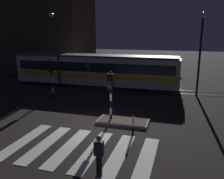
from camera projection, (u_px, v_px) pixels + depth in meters
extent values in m
plane|color=black|center=(97.00, 130.00, 13.73)|extent=(120.00, 120.00, 0.00)
cube|color=#59595E|center=(131.00, 90.00, 22.95)|extent=(80.00, 0.12, 0.03)
cube|color=#59595E|center=(134.00, 87.00, 24.29)|extent=(80.00, 0.12, 0.03)
cube|color=silver|center=(25.00, 140.00, 12.46)|extent=(0.76, 4.25, 0.02)
cube|color=silver|center=(46.00, 144.00, 12.10)|extent=(0.76, 4.25, 0.02)
cube|color=silver|center=(69.00, 147.00, 11.74)|extent=(0.76, 4.25, 0.02)
cube|color=silver|center=(93.00, 151.00, 11.39)|extent=(0.76, 4.25, 0.02)
cube|color=silver|center=(119.00, 155.00, 11.03)|extent=(0.76, 4.25, 0.02)
cube|color=silver|center=(146.00, 159.00, 10.67)|extent=(0.76, 4.25, 0.02)
cube|color=slate|center=(123.00, 122.00, 14.85)|extent=(3.17, 1.42, 0.16)
cube|color=#4C382D|center=(123.00, 120.00, 14.83)|extent=(2.85, 1.28, 0.02)
cylinder|color=black|center=(111.00, 118.00, 15.04)|extent=(0.14, 0.14, 0.46)
cylinder|color=white|center=(111.00, 111.00, 14.93)|extent=(0.14, 0.14, 0.46)
cylinder|color=black|center=(111.00, 104.00, 14.82)|extent=(0.14, 0.14, 0.46)
cylinder|color=white|center=(111.00, 97.00, 14.72)|extent=(0.14, 0.14, 0.46)
cylinder|color=black|center=(111.00, 90.00, 14.61)|extent=(0.14, 0.14, 0.46)
cylinder|color=white|center=(111.00, 83.00, 14.50)|extent=(0.14, 0.14, 0.46)
cylinder|color=black|center=(111.00, 75.00, 14.39)|extent=(0.14, 0.14, 0.46)
cube|color=black|center=(110.00, 82.00, 14.32)|extent=(0.28, 0.20, 0.90)
sphere|color=black|center=(110.00, 78.00, 14.15)|extent=(0.14, 0.14, 0.14)
sphere|color=orange|center=(110.00, 82.00, 14.22)|extent=(0.14, 0.14, 0.14)
sphere|color=black|center=(110.00, 87.00, 14.28)|extent=(0.14, 0.14, 0.14)
cube|color=black|center=(110.00, 74.00, 14.20)|extent=(0.36, 0.24, 0.04)
cylinder|color=black|center=(53.00, 96.00, 20.19)|extent=(0.14, 0.14, 0.48)
cylinder|color=white|center=(53.00, 90.00, 20.07)|extent=(0.14, 0.14, 0.48)
cylinder|color=black|center=(52.00, 85.00, 19.96)|extent=(0.14, 0.14, 0.48)
cylinder|color=white|center=(52.00, 79.00, 19.85)|extent=(0.14, 0.14, 0.48)
cylinder|color=black|center=(52.00, 74.00, 19.73)|extent=(0.14, 0.14, 0.48)
cylinder|color=white|center=(51.00, 68.00, 19.62)|extent=(0.14, 0.14, 0.48)
cylinder|color=black|center=(51.00, 62.00, 19.51)|extent=(0.14, 0.14, 0.48)
cube|color=black|center=(50.00, 67.00, 19.43)|extent=(0.28, 0.20, 0.90)
sphere|color=black|center=(49.00, 63.00, 19.26)|extent=(0.14, 0.14, 0.14)
sphere|color=black|center=(49.00, 67.00, 19.33)|extent=(0.14, 0.14, 0.14)
sphere|color=green|center=(50.00, 70.00, 19.40)|extent=(0.14, 0.14, 0.14)
cube|color=black|center=(50.00, 61.00, 19.32)|extent=(0.36, 0.24, 0.04)
cylinder|color=black|center=(58.00, 52.00, 23.14)|extent=(0.18, 0.18, 7.14)
cylinder|color=black|center=(54.00, 14.00, 21.89)|extent=(0.10, 0.90, 0.10)
sphere|color=#F9E08C|center=(51.00, 15.00, 21.49)|extent=(0.44, 0.44, 0.44)
cylinder|color=black|center=(200.00, 56.00, 20.29)|extent=(0.18, 0.18, 6.98)
cylinder|color=black|center=(204.00, 14.00, 19.07)|extent=(0.10, 0.90, 0.10)
sphere|color=#F9E08C|center=(204.00, 15.00, 18.67)|extent=(0.44, 0.44, 0.44)
cube|color=silver|center=(95.00, 70.00, 24.27)|extent=(16.70, 2.50, 2.70)
cube|color=yellow|center=(91.00, 76.00, 23.16)|extent=(16.37, 0.04, 0.44)
cube|color=yellow|center=(99.00, 72.00, 25.53)|extent=(16.37, 0.04, 0.44)
cube|color=black|center=(91.00, 67.00, 22.98)|extent=(15.87, 0.03, 0.90)
cube|color=#4C4C51|center=(95.00, 56.00, 23.92)|extent=(16.37, 2.30, 0.20)
cylinder|color=#262628|center=(72.00, 50.00, 24.47)|extent=(0.08, 0.08, 1.00)
cube|color=black|center=(140.00, 88.00, 23.40)|extent=(2.20, 2.00, 0.35)
cube|color=black|center=(56.00, 82.00, 25.86)|extent=(2.20, 2.00, 0.35)
sphere|color=#F9F2CC|center=(181.00, 78.00, 22.10)|extent=(0.24, 0.24, 0.24)
cylinder|color=black|center=(99.00, 166.00, 9.34)|extent=(0.24, 0.24, 0.88)
cube|color=#2D3851|center=(99.00, 148.00, 9.16)|extent=(0.36, 0.22, 0.60)
sphere|color=tan|center=(99.00, 138.00, 9.06)|extent=(0.22, 0.22, 0.22)
cylinder|color=black|center=(133.00, 131.00, 13.07)|extent=(0.12, 0.12, 0.50)
cylinder|color=white|center=(133.00, 122.00, 12.95)|extent=(0.12, 0.12, 0.50)
sphere|color=yellow|center=(133.00, 117.00, 12.88)|extent=(0.12, 0.12, 0.12)
cube|color=#382D28|center=(42.00, 21.00, 33.50)|extent=(13.04, 8.00, 13.73)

